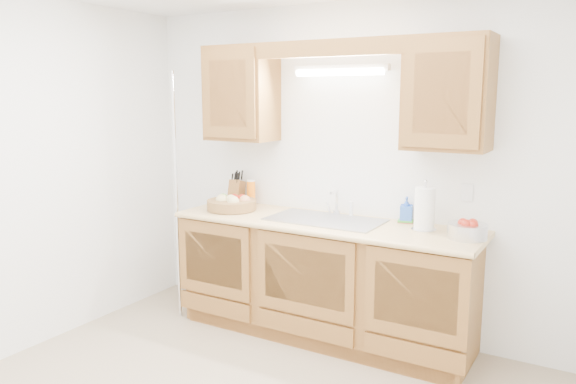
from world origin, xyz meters
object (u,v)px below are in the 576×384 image
Objects in this scene: fruit_basket at (232,203)px; apple_bowl at (467,230)px; paper_towel at (425,209)px; knife_block at (236,192)px.

apple_bowl is at bearing 1.03° from fruit_basket.
fruit_basket is at bearing -175.99° from paper_towel.
fruit_basket is 1.93× the size of apple_bowl.
paper_towel is 0.33m from apple_bowl.
apple_bowl is (1.85, 0.03, 0.00)m from fruit_basket.
paper_towel is (1.54, 0.11, 0.09)m from fruit_basket.
apple_bowl is at bearing -13.19° from knife_block.
fruit_basket is 1.47× the size of paper_towel.
apple_bowl reaches higher than fruit_basket.
knife_block is 1.66m from paper_towel.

